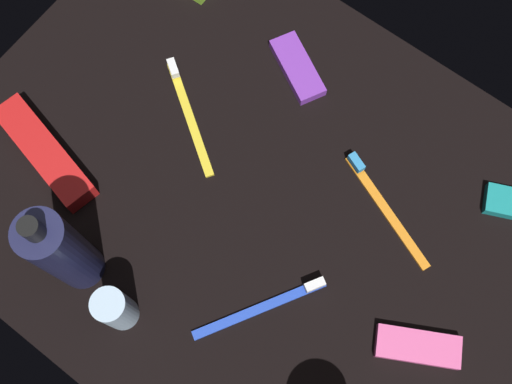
# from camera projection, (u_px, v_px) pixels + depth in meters

# --- Properties ---
(ground_plane) EXTENTS (0.84, 0.64, 0.01)m
(ground_plane) POSITION_uv_depth(u_px,v_px,m) (256.00, 200.00, 0.86)
(ground_plane) COLOR black
(lotion_bottle) EXTENTS (0.06, 0.06, 0.21)m
(lotion_bottle) POSITION_uv_depth(u_px,v_px,m) (62.00, 251.00, 0.74)
(lotion_bottle) COLOR #1C1E40
(lotion_bottle) RESTS_ON ground_plane
(deodorant_stick) EXTENTS (0.04, 0.04, 0.09)m
(deodorant_stick) POSITION_uv_depth(u_px,v_px,m) (116.00, 309.00, 0.77)
(deodorant_stick) COLOR silver
(deodorant_stick) RESTS_ON ground_plane
(toothbrush_yellow) EXTENTS (0.16, 0.11, 0.02)m
(toothbrush_yellow) POSITION_uv_depth(u_px,v_px,m) (187.00, 110.00, 0.89)
(toothbrush_yellow) COLOR yellow
(toothbrush_yellow) RESTS_ON ground_plane
(toothbrush_orange) EXTENTS (0.17, 0.08, 0.02)m
(toothbrush_orange) POSITION_uv_depth(u_px,v_px,m) (382.00, 203.00, 0.85)
(toothbrush_orange) COLOR orange
(toothbrush_orange) RESTS_ON ground_plane
(toothbrush_blue) EXTENTS (0.10, 0.16, 0.02)m
(toothbrush_blue) POSITION_uv_depth(u_px,v_px,m) (268.00, 305.00, 0.81)
(toothbrush_blue) COLOR blue
(toothbrush_blue) RESTS_ON ground_plane
(toothpaste_box_red) EXTENTS (0.18, 0.08, 0.03)m
(toothpaste_box_red) POSITION_uv_depth(u_px,v_px,m) (45.00, 153.00, 0.86)
(toothpaste_box_red) COLOR red
(toothpaste_box_red) RESTS_ON ground_plane
(snack_bar_purple) EXTENTS (0.11, 0.08, 0.01)m
(snack_bar_purple) POSITION_uv_depth(u_px,v_px,m) (297.00, 68.00, 0.91)
(snack_bar_purple) COLOR purple
(snack_bar_purple) RESTS_ON ground_plane
(snack_bar_pink) EXTENTS (0.11, 0.08, 0.01)m
(snack_bar_pink) POSITION_uv_depth(u_px,v_px,m) (418.00, 347.00, 0.79)
(snack_bar_pink) COLOR #E55999
(snack_bar_pink) RESTS_ON ground_plane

